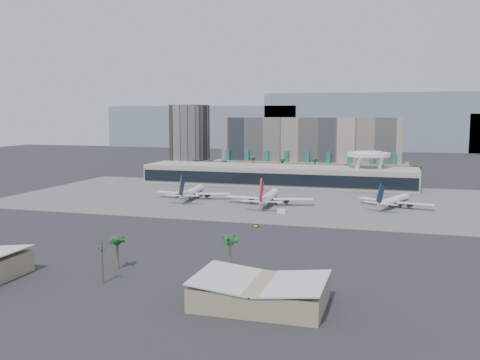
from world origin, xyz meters
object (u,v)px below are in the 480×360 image
(utility_pole, at_px, (102,257))
(airliner_right, at_px, (394,201))
(airliner_left, at_px, (192,192))
(taxiway_sign, at_px, (256,226))
(airliner_centre, at_px, (269,197))
(service_vehicle_b, at_px, (282,211))
(service_vehicle_a, at_px, (176,194))

(utility_pole, bearing_deg, airliner_right, 62.72)
(airliner_left, bearing_deg, airliner_right, -3.23)
(airliner_right, height_order, taxiway_sign, airliner_right)
(airliner_centre, height_order, service_vehicle_b, airliner_centre)
(airliner_right, bearing_deg, utility_pole, -95.47)
(service_vehicle_b, distance_m, taxiway_sign, 32.53)
(utility_pole, distance_m, airliner_centre, 132.39)
(airliner_centre, xyz_separation_m, taxiway_sign, (7.09, -52.18, -3.40))
(airliner_centre, bearing_deg, utility_pole, -98.91)
(service_vehicle_a, bearing_deg, taxiway_sign, -60.13)
(utility_pole, relative_size, airliner_left, 0.29)
(taxiway_sign, bearing_deg, airliner_centre, 79.41)
(airliner_right, bearing_deg, airliner_centre, -148.56)
(airliner_centre, bearing_deg, service_vehicle_a, 162.63)
(airliner_centre, relative_size, service_vehicle_b, 11.79)
(service_vehicle_b, bearing_deg, airliner_left, 161.23)
(service_vehicle_a, bearing_deg, service_vehicle_b, -40.62)
(airliner_centre, distance_m, airliner_right, 60.05)
(airliner_right, distance_m, service_vehicle_b, 56.95)
(service_vehicle_a, relative_size, taxiway_sign, 1.70)
(airliner_left, xyz_separation_m, airliner_centre, (43.08, -7.01, 0.27))
(airliner_centre, bearing_deg, service_vehicle_b, -64.40)
(utility_pole, distance_m, airliner_right, 159.43)
(service_vehicle_a, bearing_deg, airliner_right, -15.40)
(utility_pole, xyz_separation_m, service_vehicle_a, (-41.38, 145.86, -6.18))
(service_vehicle_a, bearing_deg, airliner_left, -44.06)
(airliner_left, height_order, airliner_right, airliner_left)
(service_vehicle_b, bearing_deg, taxiway_sign, -88.79)
(airliner_left, bearing_deg, taxiway_sign, -54.65)
(airliner_centre, bearing_deg, airliner_right, 6.73)
(airliner_left, relative_size, airliner_centre, 0.93)
(utility_pole, bearing_deg, airliner_centre, 83.99)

